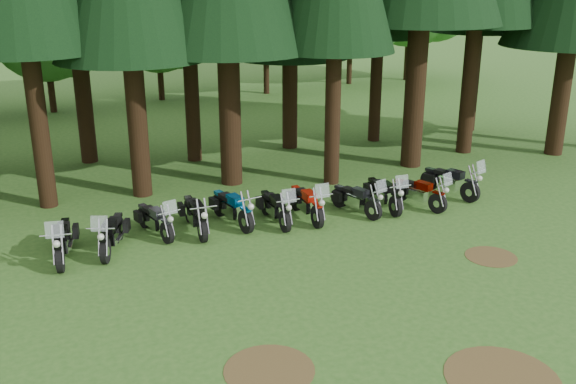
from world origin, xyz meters
name	(u,v)px	position (x,y,z in m)	size (l,w,h in m)	color
ground	(355,296)	(0.00, 0.00, 0.00)	(120.00, 120.00, 0.00)	#2C571C
decid_3	(50,28)	(-4.71, 25.13, 4.51)	(6.12, 5.95, 7.65)	black
decid_4	(162,26)	(1.58, 26.32, 4.37)	(5.93, 5.76, 7.41)	black
decid_6	(357,6)	(14.85, 27.01, 5.20)	(7.06, 6.86, 8.82)	black
dirt_patch_0	(269,370)	(-3.00, -2.00, 0.01)	(1.80, 1.80, 0.01)	#4C3D1E
dirt_patch_1	(491,257)	(4.50, 0.50, 0.01)	(1.40, 1.40, 0.01)	#4C3D1E
dirt_patch_2	(502,378)	(1.00, -4.00, 0.01)	(2.20, 2.20, 0.01)	#4C3D1E
motorcycle_0	(63,242)	(-6.19, 4.95, 0.51)	(0.74, 2.41, 1.52)	black
motorcycle_1	(112,235)	(-4.90, 4.97, 0.49)	(1.13, 2.24, 1.45)	black
motorcycle_2	(155,221)	(-3.57, 5.61, 0.46)	(0.79, 2.17, 1.37)	black
motorcycle_3	(195,216)	(-2.41, 5.44, 0.49)	(0.36, 2.39, 0.97)	black
motorcycle_4	(232,209)	(-1.21, 5.56, 0.50)	(0.58, 2.39, 0.98)	black
motorcycle_5	(275,208)	(0.03, 5.12, 0.48)	(0.43, 2.28, 1.44)	black
motorcycle_6	(307,204)	(1.07, 5.07, 0.50)	(0.45, 2.38, 1.50)	black
motorcycle_7	(356,200)	(2.71, 4.86, 0.46)	(0.89, 2.18, 1.38)	black
motorcycle_8	(384,194)	(3.77, 4.91, 0.49)	(0.47, 2.33, 1.46)	black
motorcycle_9	(419,193)	(4.89, 4.58, 0.47)	(0.99, 2.20, 1.41)	black
motorcycle_10	(450,182)	(6.50, 5.07, 0.51)	(1.03, 2.38, 1.52)	black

